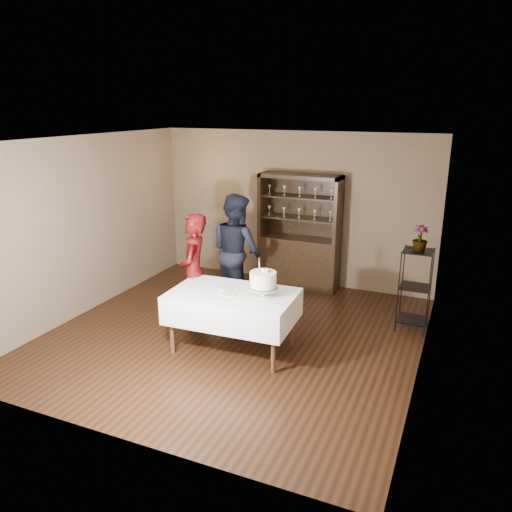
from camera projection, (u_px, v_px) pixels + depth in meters
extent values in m
plane|color=black|center=(234.00, 335.00, 7.06)|extent=(5.00, 5.00, 0.00)
plane|color=white|center=(231.00, 140.00, 6.27)|extent=(5.00, 5.00, 0.00)
cube|color=brown|center=(294.00, 209.00, 8.86)|extent=(5.00, 0.02, 2.70)
cube|color=brown|center=(85.00, 226.00, 7.62)|extent=(0.02, 5.00, 2.70)
cube|color=brown|center=(428.00, 266.00, 5.72)|extent=(0.02, 5.00, 2.70)
cube|color=black|center=(299.00, 262.00, 8.82)|extent=(1.40, 0.48, 0.90)
cube|color=black|center=(304.00, 204.00, 8.72)|extent=(1.40, 0.03, 1.10)
cube|color=black|center=(301.00, 176.00, 8.38)|extent=(1.40, 0.48, 0.06)
cube|color=black|center=(300.00, 218.00, 8.59)|extent=(1.28, 0.42, 0.02)
cube|color=black|center=(300.00, 197.00, 8.48)|extent=(1.28, 0.42, 0.02)
cylinder|color=black|center=(398.00, 293.00, 6.98)|extent=(0.02, 0.02, 1.20)
cylinder|color=black|center=(428.00, 297.00, 6.83)|extent=(0.02, 0.02, 1.20)
cylinder|color=black|center=(402.00, 284.00, 7.33)|extent=(0.02, 0.02, 1.20)
cylinder|color=black|center=(431.00, 288.00, 7.18)|extent=(0.02, 0.02, 1.20)
cube|color=black|center=(412.00, 319.00, 7.21)|extent=(0.40, 0.40, 0.02)
cube|color=black|center=(415.00, 287.00, 7.06)|extent=(0.40, 0.40, 0.01)
cube|color=black|center=(418.00, 251.00, 6.91)|extent=(0.40, 0.40, 0.02)
cube|color=white|center=(233.00, 306.00, 6.47)|extent=(1.65, 1.05, 0.37)
cylinder|color=#492C1A|center=(172.00, 326.00, 6.43)|extent=(0.06, 0.06, 0.76)
cylinder|color=#492C1A|center=(273.00, 344.00, 5.95)|extent=(0.06, 0.06, 0.76)
cylinder|color=#492C1A|center=(199.00, 305.00, 7.12)|extent=(0.06, 0.06, 0.76)
cylinder|color=#492C1A|center=(292.00, 319.00, 6.64)|extent=(0.06, 0.06, 0.76)
imported|color=#310408|center=(194.00, 272.00, 7.09)|extent=(0.59, 0.72, 1.69)
imported|color=black|center=(236.00, 251.00, 7.84)|extent=(1.11, 1.03, 1.83)
cylinder|color=silver|center=(263.00, 296.00, 6.29)|extent=(0.21, 0.21, 0.01)
cylinder|color=silver|center=(263.00, 293.00, 6.27)|extent=(0.05, 0.05, 0.10)
cylinder|color=silver|center=(263.00, 288.00, 6.26)|extent=(0.37, 0.37, 0.02)
cylinder|color=#446D34|center=(263.00, 287.00, 6.25)|extent=(0.36, 0.36, 0.02)
cylinder|color=white|center=(263.00, 280.00, 6.22)|extent=(0.44, 0.44, 0.21)
sphere|color=#576ABC|center=(265.00, 271.00, 6.18)|extent=(0.02, 0.02, 0.02)
cube|color=silver|center=(259.00, 267.00, 6.17)|extent=(0.02, 0.02, 0.14)
cube|color=black|center=(259.00, 260.00, 6.15)|extent=(0.03, 0.02, 0.05)
cylinder|color=silver|center=(229.00, 293.00, 6.37)|extent=(0.26, 0.26, 0.01)
cylinder|color=silver|center=(225.00, 288.00, 6.56)|extent=(0.26, 0.26, 0.01)
imported|color=#446D34|center=(420.00, 238.00, 6.85)|extent=(0.23, 0.23, 0.36)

